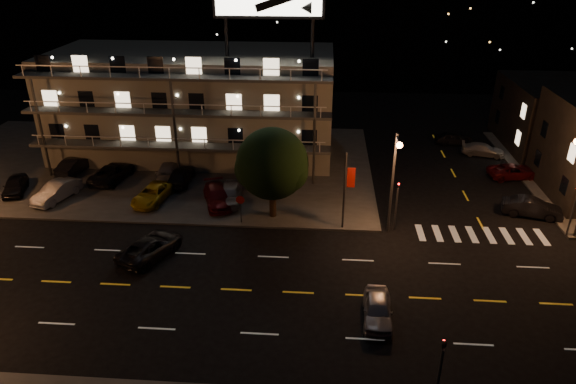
# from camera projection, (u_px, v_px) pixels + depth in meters

# --- Properties ---
(ground) EXTENTS (140.00, 140.00, 0.00)m
(ground) POSITION_uv_depth(u_px,v_px,m) (267.00, 291.00, 32.90)
(ground) COLOR black
(ground) RESTS_ON ground
(curb_nw) EXTENTS (44.00, 24.00, 0.15)m
(curb_nw) POSITION_uv_depth(u_px,v_px,m) (151.00, 164.00, 51.72)
(curb_nw) COLOR #3A3A38
(curb_nw) RESTS_ON ground
(motel) EXTENTS (28.00, 13.80, 18.10)m
(motel) POSITION_uv_depth(u_px,v_px,m) (195.00, 103.00, 52.63)
(motel) COLOR gray
(motel) RESTS_ON ground
(side_bldg_back) EXTENTS (14.06, 12.00, 7.00)m
(side_bldg_back) POSITION_uv_depth(u_px,v_px,m) (575.00, 116.00, 54.53)
(side_bldg_back) COLOR black
(side_bldg_back) RESTS_ON ground
(streetlight_nc) EXTENTS (0.44, 1.92, 8.00)m
(streetlight_nc) POSITION_uv_depth(u_px,v_px,m) (394.00, 174.00, 37.29)
(streetlight_nc) COLOR #2D2D30
(streetlight_nc) RESTS_ON ground
(signal_nw) EXTENTS (0.20, 0.27, 4.60)m
(signal_nw) POSITION_uv_depth(u_px,v_px,m) (397.00, 200.00, 38.81)
(signal_nw) COLOR #2D2D30
(signal_nw) RESTS_ON ground
(signal_sw) EXTENTS (0.20, 0.27, 4.60)m
(signal_sw) POSITION_uv_depth(u_px,v_px,m) (440.00, 367.00, 23.57)
(signal_sw) COLOR #2D2D30
(signal_sw) RESTS_ON ground
(signal_ne) EXTENTS (0.27, 0.20, 4.60)m
(signal_ne) POSITION_uv_depth(u_px,v_px,m) (574.00, 206.00, 37.97)
(signal_ne) COLOR #2D2D30
(signal_ne) RESTS_ON ground
(banner_north) EXTENTS (0.83, 0.16, 6.40)m
(banner_north) POSITION_uv_depth(u_px,v_px,m) (346.00, 189.00, 38.60)
(banner_north) COLOR #2D2D30
(banner_north) RESTS_ON ground
(stop_sign) EXTENTS (0.91, 0.11, 2.61)m
(stop_sign) POSITION_uv_depth(u_px,v_px,m) (240.00, 205.00, 40.04)
(stop_sign) COLOR #2D2D30
(stop_sign) RESTS_ON ground
(tree) EXTENTS (5.89, 5.67, 7.42)m
(tree) POSITION_uv_depth(u_px,v_px,m) (272.00, 166.00, 39.79)
(tree) COLOR black
(tree) RESTS_ON curb_nw
(lot_car_0) EXTENTS (2.84, 4.42, 1.40)m
(lot_car_0) POSITION_uv_depth(u_px,v_px,m) (15.00, 185.00, 45.28)
(lot_car_0) COLOR black
(lot_car_0) RESTS_ON curb_nw
(lot_car_1) EXTENTS (2.93, 4.96, 1.55)m
(lot_car_1) POSITION_uv_depth(u_px,v_px,m) (56.00, 191.00, 44.01)
(lot_car_1) COLOR gray
(lot_car_1) RESTS_ON curb_nw
(lot_car_2) EXTENTS (2.95, 5.05, 1.32)m
(lot_car_2) POSITION_uv_depth(u_px,v_px,m) (153.00, 194.00, 43.76)
(lot_car_2) COLOR gold
(lot_car_2) RESTS_ON curb_nw
(lot_car_3) EXTENTS (3.52, 5.31, 1.43)m
(lot_car_3) POSITION_uv_depth(u_px,v_px,m) (217.00, 196.00, 43.28)
(lot_car_3) COLOR #560C10
(lot_car_3) RESTS_ON curb_nw
(lot_car_4) EXTENTS (2.03, 4.59, 1.54)m
(lot_car_4) POSITION_uv_depth(u_px,v_px,m) (230.00, 194.00, 43.62)
(lot_car_4) COLOR gray
(lot_car_4) RESTS_ON curb_nw
(lot_car_5) EXTENTS (2.43, 4.75, 1.49)m
(lot_car_5) POSITION_uv_depth(u_px,v_px,m) (76.00, 165.00, 49.34)
(lot_car_5) COLOR black
(lot_car_5) RESTS_ON curb_nw
(lot_car_6) EXTENTS (3.23, 5.61, 1.47)m
(lot_car_6) POSITION_uv_depth(u_px,v_px,m) (112.00, 173.00, 47.69)
(lot_car_6) COLOR black
(lot_car_6) RESTS_ON curb_nw
(lot_car_7) EXTENTS (2.24, 4.66, 1.31)m
(lot_car_7) POSITION_uv_depth(u_px,v_px,m) (169.00, 169.00, 48.66)
(lot_car_7) COLOR gray
(lot_car_7) RESTS_ON curb_nw
(lot_car_8) EXTENTS (1.86, 4.54, 1.54)m
(lot_car_8) POSITION_uv_depth(u_px,v_px,m) (181.00, 176.00, 46.95)
(lot_car_8) COLOR black
(lot_car_8) RESTS_ON curb_nw
(lot_car_9) EXTENTS (3.00, 4.75, 1.48)m
(lot_car_9) POSITION_uv_depth(u_px,v_px,m) (251.00, 175.00, 47.23)
(lot_car_9) COLOR #560C10
(lot_car_9) RESTS_ON curb_nw
(side_car_0) EXTENTS (4.85, 2.72, 1.51)m
(side_car_0) POSITION_uv_depth(u_px,v_px,m) (532.00, 208.00, 41.65)
(side_car_0) COLOR black
(side_car_0) RESTS_ON ground
(side_car_1) EXTENTS (5.08, 2.96, 1.33)m
(side_car_1) POSITION_uv_depth(u_px,v_px,m) (514.00, 171.00, 48.49)
(side_car_1) COLOR #560C10
(side_car_1) RESTS_ON ground
(side_car_2) EXTENTS (4.65, 2.68, 1.27)m
(side_car_2) POSITION_uv_depth(u_px,v_px,m) (483.00, 150.00, 53.68)
(side_car_2) COLOR gray
(side_car_2) RESTS_ON ground
(side_car_3) EXTENTS (4.11, 1.76, 1.38)m
(side_car_3) POSITION_uv_depth(u_px,v_px,m) (454.00, 138.00, 56.61)
(side_car_3) COLOR black
(side_car_3) RESTS_ON ground
(road_car_east) EXTENTS (1.87, 4.23, 1.41)m
(road_car_east) POSITION_uv_depth(u_px,v_px,m) (378.00, 309.00, 30.20)
(road_car_east) COLOR gray
(road_car_east) RESTS_ON ground
(road_car_west) EXTENTS (4.38, 5.74, 1.45)m
(road_car_west) POSITION_uv_depth(u_px,v_px,m) (150.00, 247.00, 36.33)
(road_car_west) COLOR black
(road_car_west) RESTS_ON ground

